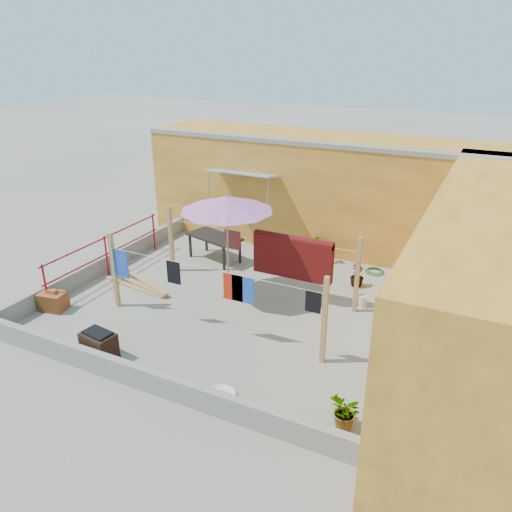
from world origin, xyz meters
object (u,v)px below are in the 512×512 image
brick_stack (53,301)px  brazier (99,345)px  water_jug_b (362,301)px  green_hose (375,271)px  outdoor_table (214,238)px  white_basin (221,395)px  water_jug_a (388,335)px  plant_back_a (318,247)px  patio_umbrella (227,204)px

brick_stack → brazier: bearing=-23.5°
water_jug_b → green_hose: 2.01m
outdoor_table → white_basin: bearing=-58.4°
white_basin → green_hose: bearing=80.1°
brick_stack → green_hose: bearing=40.9°
white_basin → water_jug_a: water_jug_a is taller
green_hose → plant_back_a: (-1.66, 0.11, 0.36)m
outdoor_table → water_jug_a: (5.32, -2.06, -0.51)m
brazier → water_jug_a: size_ratio=2.06×
water_jug_a → water_jug_b: size_ratio=1.05×
outdoor_table → brazier: 5.16m
patio_umbrella → plant_back_a: size_ratio=3.25×
patio_umbrella → brazier: size_ratio=3.65×
green_hose → plant_back_a: plant_back_a is taller
brick_stack → plant_back_a: size_ratio=0.82×
brazier → plant_back_a: (2.13, 6.40, 0.11)m
white_basin → water_jug_b: (1.31, 4.29, 0.09)m
outdoor_table → water_jug_b: bearing=-10.6°
outdoor_table → water_jug_a: outdoor_table is taller
patio_umbrella → plant_back_a: patio_umbrella is taller
patio_umbrella → brick_stack: (-3.26, -2.39, -2.09)m
outdoor_table → plant_back_a: (2.59, 1.27, -0.26)m
brick_stack → water_jug_b: (6.30, 3.29, -0.07)m
brazier → water_jug_b: bearing=47.1°
water_jug_b → plant_back_a: (-1.87, 2.11, 0.25)m
patio_umbrella → water_jug_a: patio_umbrella is taller
outdoor_table → brazier: outdoor_table is taller
green_hose → brick_stack: bearing=-139.1°
brick_stack → white_basin: size_ratio=1.18×
outdoor_table → white_basin: outdoor_table is taller
water_jug_b → plant_back_a: size_ratio=0.41×
patio_umbrella → brazier: bearing=-105.6°
patio_umbrella → water_jug_b: patio_umbrella is taller
white_basin → plant_back_a: size_ratio=0.69×
water_jug_b → brick_stack: bearing=-152.5°
brick_stack → brazier: (2.31, -1.01, 0.07)m
brick_stack → water_jug_a: bearing=16.0°
white_basin → plant_back_a: (-0.56, 6.40, 0.35)m
white_basin → plant_back_a: bearing=95.0°
white_basin → water_jug_b: bearing=73.1°
patio_umbrella → outdoor_table: bearing=129.3°
patio_umbrella → plant_back_a: (1.18, 3.01, -1.91)m
white_basin → green_hose: white_basin is taller
plant_back_a → green_hose: bearing=-3.9°
plant_back_a → white_basin: bearing=-85.0°
brazier → water_jug_b: 5.87m
patio_umbrella → white_basin: 4.43m
brazier → green_hose: size_ratio=1.40×
water_jug_a → water_jug_b: water_jug_a is taller
brick_stack → water_jug_b: brick_stack is taller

